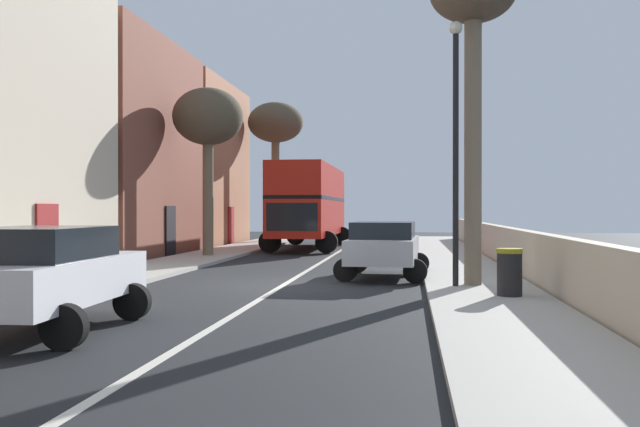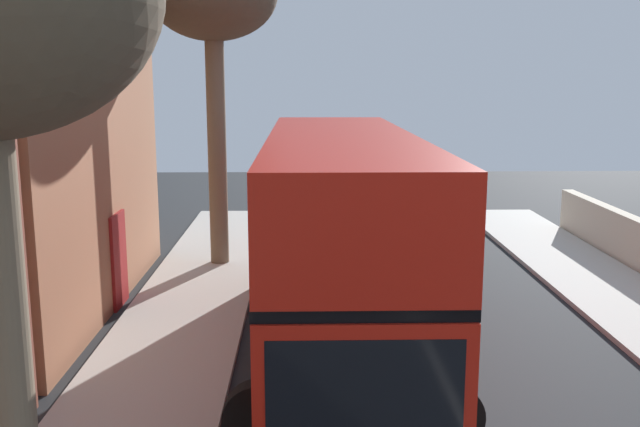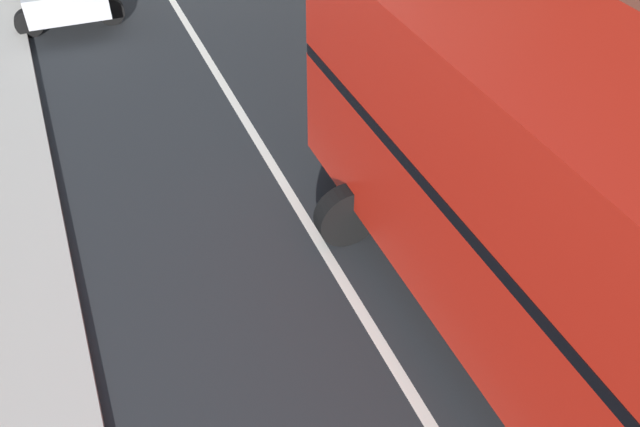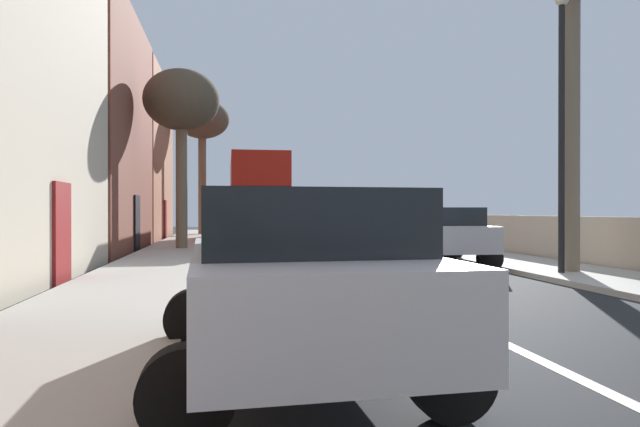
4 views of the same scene
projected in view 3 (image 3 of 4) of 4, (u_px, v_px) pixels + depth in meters
The scene contains 1 object.
double_decker_bus at pixel (610, 256), 6.81m from camera, with size 3.56×10.41×4.06m.
Camera 3 is at (2.91, 19.65, 7.16)m, focal length 37.54 mm.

